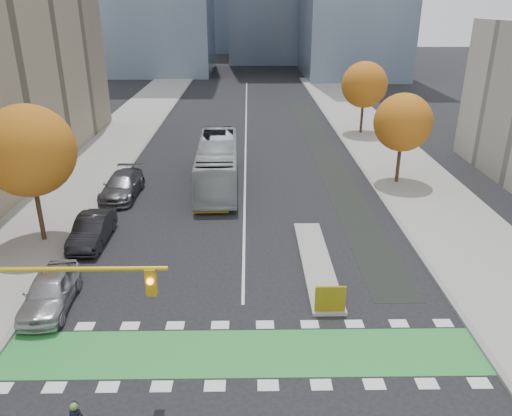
{
  "coord_description": "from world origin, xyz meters",
  "views": [
    {
      "loc": [
        0.33,
        -15.12,
        13.34
      ],
      "look_at": [
        0.69,
        9.78,
        3.0
      ],
      "focal_mm": 35.0,
      "sensor_mm": 36.0,
      "label": 1
    }
  ],
  "objects_px": {
    "tree_west": "(29,151)",
    "bus": "(218,163)",
    "hazard_board": "(330,299)",
    "traffic_signal_west": "(7,297)",
    "tree_east_far": "(364,85)",
    "parked_car_b": "(92,230)",
    "parked_car_a": "(50,291)",
    "parked_car_c": "(122,186)",
    "tree_east_near": "(403,123)"
  },
  "relations": [
    {
      "from": "tree_west",
      "to": "bus",
      "type": "distance_m",
      "value": 14.48
    },
    {
      "from": "hazard_board",
      "to": "traffic_signal_west",
      "type": "bearing_deg",
      "value": -158.45
    },
    {
      "from": "tree_east_far",
      "to": "parked_car_b",
      "type": "bearing_deg",
      "value": -129.38
    },
    {
      "from": "tree_west",
      "to": "parked_car_a",
      "type": "relative_size",
      "value": 1.66
    },
    {
      "from": "hazard_board",
      "to": "parked_car_c",
      "type": "xyz_separation_m",
      "value": [
        -13.0,
        15.21,
        0.05
      ]
    },
    {
      "from": "tree_east_near",
      "to": "bus",
      "type": "height_order",
      "value": "tree_east_near"
    },
    {
      "from": "tree_west",
      "to": "bus",
      "type": "height_order",
      "value": "tree_west"
    },
    {
      "from": "tree_west",
      "to": "traffic_signal_west",
      "type": "xyz_separation_m",
      "value": [
        4.07,
        -12.51,
        -1.58
      ]
    },
    {
      "from": "tree_west",
      "to": "bus",
      "type": "xyz_separation_m",
      "value": [
        9.89,
        9.85,
        -3.86
      ]
    },
    {
      "from": "tree_west",
      "to": "traffic_signal_west",
      "type": "distance_m",
      "value": 13.25
    },
    {
      "from": "tree_west",
      "to": "parked_car_c",
      "type": "bearing_deg",
      "value": 67.96
    },
    {
      "from": "traffic_signal_west",
      "to": "bus",
      "type": "bearing_deg",
      "value": 75.42
    },
    {
      "from": "tree_west",
      "to": "parked_car_c",
      "type": "height_order",
      "value": "tree_west"
    },
    {
      "from": "tree_east_near",
      "to": "parked_car_a",
      "type": "relative_size",
      "value": 1.43
    },
    {
      "from": "hazard_board",
      "to": "parked_car_a",
      "type": "relative_size",
      "value": 0.28
    },
    {
      "from": "tree_east_near",
      "to": "traffic_signal_west",
      "type": "relative_size",
      "value": 0.83
    },
    {
      "from": "bus",
      "to": "parked_car_b",
      "type": "xyz_separation_m",
      "value": [
        -6.89,
        -10.05,
        -0.93
      ]
    },
    {
      "from": "tree_east_far",
      "to": "hazard_board",
      "type": "bearing_deg",
      "value": -104.12
    },
    {
      "from": "tree_west",
      "to": "traffic_signal_west",
      "type": "relative_size",
      "value": 0.96
    },
    {
      "from": "tree_east_far",
      "to": "parked_car_b",
      "type": "xyz_separation_m",
      "value": [
        -21.5,
        -26.2,
        -4.42
      ]
    },
    {
      "from": "traffic_signal_west",
      "to": "hazard_board",
      "type": "bearing_deg",
      "value": 21.55
    },
    {
      "from": "tree_east_far",
      "to": "traffic_signal_west",
      "type": "relative_size",
      "value": 0.9
    },
    {
      "from": "tree_west",
      "to": "tree_east_near",
      "type": "xyz_separation_m",
      "value": [
        24.0,
        10.0,
        -0.75
      ]
    },
    {
      "from": "traffic_signal_west",
      "to": "parked_car_b",
      "type": "bearing_deg",
      "value": 94.97
    },
    {
      "from": "tree_east_near",
      "to": "tree_east_far",
      "type": "bearing_deg",
      "value": 88.21
    },
    {
      "from": "hazard_board",
      "to": "tree_east_far",
      "type": "bearing_deg",
      "value": 75.88
    },
    {
      "from": "tree_west",
      "to": "parked_car_c",
      "type": "xyz_separation_m",
      "value": [
        3.0,
        7.41,
        -4.77
      ]
    },
    {
      "from": "tree_west",
      "to": "parked_car_b",
      "type": "bearing_deg",
      "value": -3.76
    },
    {
      "from": "tree_east_near",
      "to": "parked_car_c",
      "type": "height_order",
      "value": "tree_east_near"
    },
    {
      "from": "bus",
      "to": "parked_car_a",
      "type": "height_order",
      "value": "bus"
    },
    {
      "from": "tree_east_near",
      "to": "parked_car_c",
      "type": "bearing_deg",
      "value": -172.97
    },
    {
      "from": "hazard_board",
      "to": "bus",
      "type": "bearing_deg",
      "value": 109.1
    },
    {
      "from": "tree_east_far",
      "to": "parked_car_c",
      "type": "distance_m",
      "value": 28.76
    },
    {
      "from": "hazard_board",
      "to": "parked_car_b",
      "type": "bearing_deg",
      "value": 149.68
    },
    {
      "from": "hazard_board",
      "to": "tree_east_far",
      "type": "relative_size",
      "value": 0.18
    },
    {
      "from": "parked_car_a",
      "to": "parked_car_b",
      "type": "relative_size",
      "value": 0.99
    },
    {
      "from": "parked_car_c",
      "to": "parked_car_a",
      "type": "bearing_deg",
      "value": -88.28
    },
    {
      "from": "parked_car_c",
      "to": "bus",
      "type": "bearing_deg",
      "value": 21.25
    },
    {
      "from": "tree_east_near",
      "to": "parked_car_a",
      "type": "bearing_deg",
      "value": -141.01
    },
    {
      "from": "parked_car_a",
      "to": "hazard_board",
      "type": "bearing_deg",
      "value": -6.98
    },
    {
      "from": "hazard_board",
      "to": "tree_east_near",
      "type": "distance_m",
      "value": 19.93
    },
    {
      "from": "tree_west",
      "to": "parked_car_a",
      "type": "height_order",
      "value": "tree_west"
    },
    {
      "from": "traffic_signal_west",
      "to": "tree_west",
      "type": "bearing_deg",
      "value": 108.02
    },
    {
      "from": "tree_east_near",
      "to": "parked_car_b",
      "type": "relative_size",
      "value": 1.42
    },
    {
      "from": "bus",
      "to": "tree_east_near",
      "type": "bearing_deg",
      "value": -0.88
    },
    {
      "from": "parked_car_b",
      "to": "parked_car_c",
      "type": "distance_m",
      "value": 7.61
    },
    {
      "from": "bus",
      "to": "traffic_signal_west",
      "type": "bearing_deg",
      "value": -106.06
    },
    {
      "from": "tree_west",
      "to": "tree_east_near",
      "type": "bearing_deg",
      "value": 22.62
    },
    {
      "from": "hazard_board",
      "to": "parked_car_a",
      "type": "xyz_separation_m",
      "value": [
        -13.0,
        0.8,
        0.04
      ]
    },
    {
      "from": "traffic_signal_west",
      "to": "parked_car_a",
      "type": "distance_m",
      "value": 6.46
    }
  ]
}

